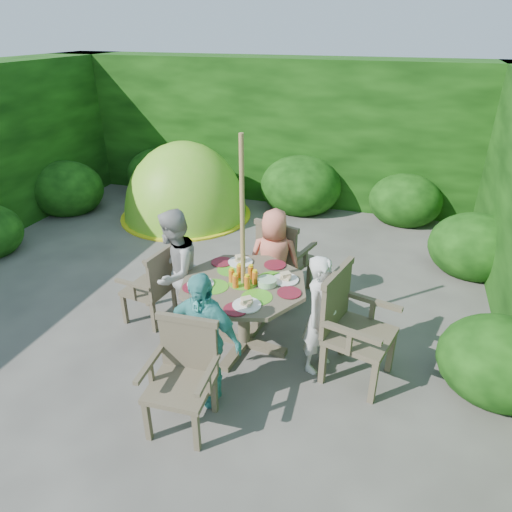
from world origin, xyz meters
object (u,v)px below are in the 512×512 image
(garden_chair_front, at_px, (183,374))
(child_right, at_px, (321,315))
(garden_chair_right, at_px, (351,325))
(child_front, at_px, (203,338))
(child_back, at_px, (274,261))
(dome_tent, at_px, (186,216))
(garden_chair_back, at_px, (282,257))
(child_left, at_px, (175,272))
(patio_table, at_px, (244,293))
(parasol_pole, at_px, (243,251))
(garden_chair_left, at_px, (153,285))

(garden_chair_front, height_order, child_right, child_right)
(garden_chair_right, bearing_deg, child_front, 134.73)
(child_back, xyz_separation_m, child_front, (-0.17, -1.59, 0.02))
(dome_tent, bearing_deg, garden_chair_back, -35.46)
(garden_chair_front, bearing_deg, child_left, 115.97)
(patio_table, bearing_deg, dome_tent, 125.25)
(patio_table, bearing_deg, garden_chair_right, -5.59)
(patio_table, bearing_deg, garden_chair_front, -97.14)
(child_front, xyz_separation_m, dome_tent, (-2.08, 3.87, -0.63))
(garden_chair_right, distance_m, child_right, 0.29)
(garden_chair_front, height_order, child_back, child_back)
(patio_table, relative_size, garden_chair_front, 1.58)
(garden_chair_front, distance_m, child_front, 0.34)
(parasol_pole, height_order, garden_chair_front, parasol_pole)
(child_left, distance_m, child_front, 1.13)
(patio_table, height_order, child_front, child_front)
(garden_chair_left, distance_m, garden_chair_front, 1.55)
(child_back, bearing_deg, garden_chair_back, -105.82)
(child_left, height_order, dome_tent, child_left)
(parasol_pole, distance_m, garden_chair_back, 1.24)
(parasol_pole, xyz_separation_m, dome_tent, (-2.17, 3.08, -1.10))
(parasol_pole, bearing_deg, patio_table, 6.59)
(patio_table, height_order, child_back, child_back)
(garden_chair_right, xyz_separation_m, dome_tent, (-3.25, 3.18, -0.56))
(dome_tent, bearing_deg, garden_chair_front, -58.31)
(child_left, height_order, child_front, child_left)
(child_front, bearing_deg, child_back, 91.84)
(patio_table, xyz_separation_m, dome_tent, (-2.17, 3.08, -0.63))
(child_front, relative_size, dome_tent, 0.49)
(patio_table, distance_m, child_back, 0.80)
(parasol_pole, distance_m, child_front, 0.93)
(parasol_pole, bearing_deg, garden_chair_left, 173.84)
(child_left, bearing_deg, dome_tent, -159.83)
(dome_tent, bearing_deg, child_left, -59.66)
(garden_chair_front, bearing_deg, child_front, 77.90)
(garden_chair_right, height_order, garden_chair_back, garden_chair_right)
(patio_table, relative_size, garden_chair_left, 1.66)
(garden_chair_right, height_order, dome_tent, dome_tent)
(parasol_pole, bearing_deg, garden_chair_right, -5.54)
(garden_chair_left, distance_m, dome_tent, 3.18)
(patio_table, xyz_separation_m, child_right, (0.79, -0.09, -0.03))
(patio_table, height_order, child_left, child_left)
(child_left, xyz_separation_m, child_back, (0.88, 0.71, -0.07))
(parasol_pole, bearing_deg, garden_chair_front, -96.91)
(parasol_pole, xyz_separation_m, garden_chair_right, (1.08, -0.11, -0.54))
(garden_chair_back, bearing_deg, child_back, 100.72)
(garden_chair_back, distance_m, child_back, 0.31)
(garden_chair_front, relative_size, child_right, 0.75)
(child_right, bearing_deg, parasol_pole, 103.90)
(garden_chair_front, bearing_deg, parasol_pole, 79.73)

